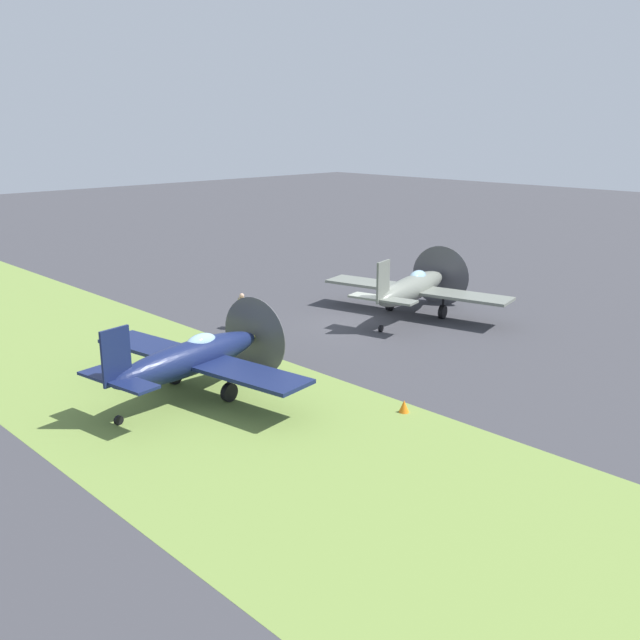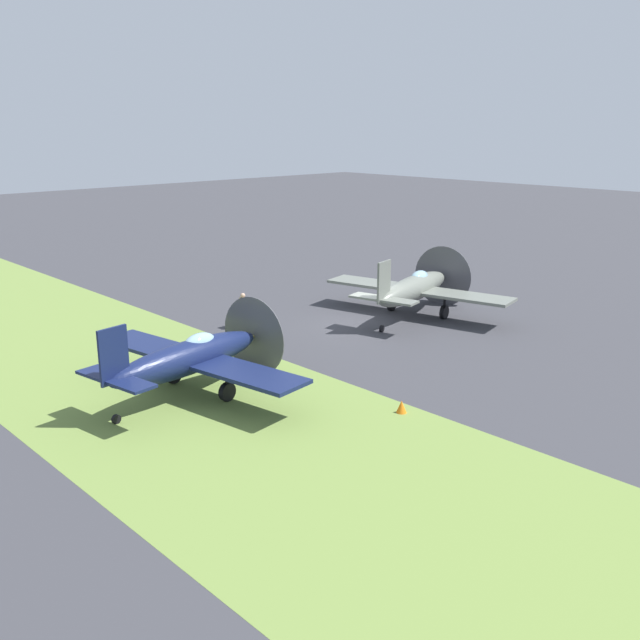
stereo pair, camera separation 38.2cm
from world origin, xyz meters
name	(u,v)px [view 2 (the right image)]	position (x,y,z in m)	size (l,w,h in m)	color
ground_plane	(362,326)	(0.00, 0.00, 0.00)	(160.00, 160.00, 0.00)	#38383D
grass_verge	(152,385)	(0.00, -11.59, 0.00)	(120.00, 11.00, 0.01)	olive
airplane_lead	(415,288)	(0.55, 3.31, 1.48)	(10.00, 8.00, 3.54)	slate
airplane_wingman	(191,357)	(1.90, -11.01, 1.43)	(9.66, 7.68, 3.42)	#141E47
ground_crew_chief	(243,310)	(-3.72, -4.36, 0.91)	(0.51, 0.45, 1.73)	#847A5B
runway_marker_cone	(401,407)	(8.24, -6.80, 0.22)	(0.36, 0.36, 0.44)	orange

